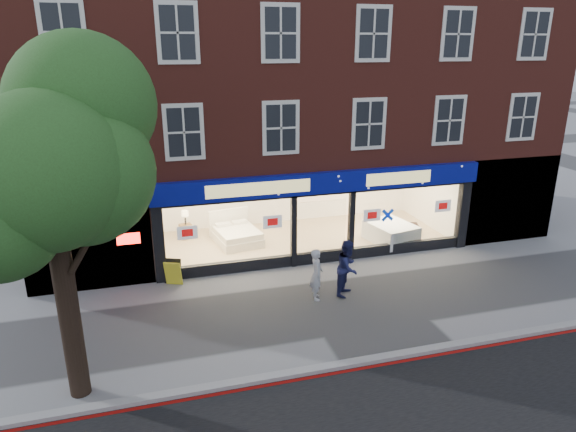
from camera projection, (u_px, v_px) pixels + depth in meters
name	position (u px, v px, depth m)	size (l,w,h in m)	color
ground	(356.00, 302.00, 15.29)	(120.00, 120.00, 0.00)	gray
kerb_line	(406.00, 361.00, 12.47)	(60.00, 0.10, 0.01)	#8C0A07
kerb_stone	(402.00, 354.00, 12.63)	(60.00, 0.25, 0.12)	gray
showroom_floor	(303.00, 239.00, 20.06)	(11.00, 4.50, 0.10)	tan
building	(291.00, 61.00, 19.46)	(19.00, 8.26, 10.30)	maroon
street_tree	(44.00, 176.00, 9.74)	(4.00, 3.20, 6.60)	black
display_bed	(236.00, 234.00, 19.55)	(1.87, 2.15, 1.08)	white
bedside_table	(186.00, 231.00, 19.95)	(0.45, 0.45, 0.55)	brown
mattress_stack	(391.00, 232.00, 19.59)	(1.77, 2.07, 0.71)	silver
sofa	(395.00, 227.00, 20.47)	(1.80, 0.70, 0.52)	black
a_board	(173.00, 272.00, 16.29)	(0.54, 0.35, 0.83)	gold
pedestrian_grey	(317.00, 274.00, 15.26)	(0.58, 0.38, 1.60)	#B1B2B9
pedestrian_blue	(348.00, 268.00, 15.52)	(0.85, 0.66, 1.75)	#181B45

